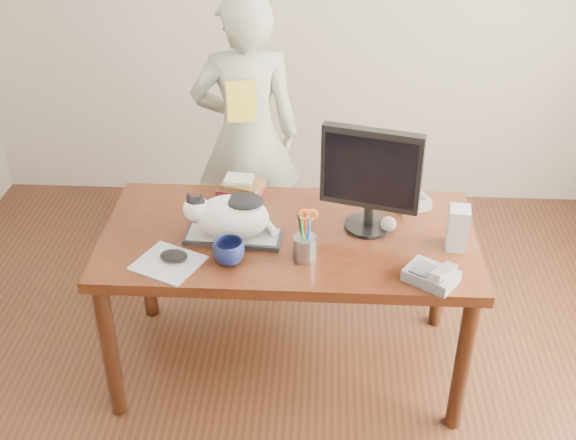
# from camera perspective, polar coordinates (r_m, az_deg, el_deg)

# --- Properties ---
(room) EXTENTS (4.50, 4.50, 4.50)m
(room) POSITION_cam_1_polar(r_m,az_deg,el_deg) (2.27, -0.76, 3.26)
(room) COLOR black
(room) RESTS_ON ground
(desk) EXTENTS (1.60, 0.80, 0.75)m
(desk) POSITION_cam_1_polar(r_m,az_deg,el_deg) (3.24, 0.12, -2.49)
(desk) COLOR black
(desk) RESTS_ON ground
(keyboard) EXTENTS (0.42, 0.18, 0.02)m
(keyboard) POSITION_cam_1_polar(r_m,az_deg,el_deg) (3.06, -4.35, -1.32)
(keyboard) COLOR black
(keyboard) RESTS_ON desk
(cat) EXTENTS (0.40, 0.21, 0.23)m
(cat) POSITION_cam_1_polar(r_m,az_deg,el_deg) (3.00, -4.68, 0.38)
(cat) COLOR white
(cat) RESTS_ON keyboard
(monitor) EXTENTS (0.42, 0.25, 0.47)m
(monitor) POSITION_cam_1_polar(r_m,az_deg,el_deg) (3.00, 6.55, 3.55)
(monitor) COLOR black
(monitor) RESTS_ON desk
(pen_cup) EXTENTS (0.10, 0.09, 0.24)m
(pen_cup) POSITION_cam_1_polar(r_m,az_deg,el_deg) (2.90, 1.36, -2.01)
(pen_cup) COLOR gray
(pen_cup) RESTS_ON desk
(mousepad) EXTENTS (0.32, 0.31, 0.01)m
(mousepad) POSITION_cam_1_polar(r_m,az_deg,el_deg) (2.95, -9.44, -3.37)
(mousepad) COLOR #ACB0B9
(mousepad) RESTS_ON desk
(mouse) EXTENTS (0.13, 0.11, 0.04)m
(mouse) POSITION_cam_1_polar(r_m,az_deg,el_deg) (2.95, -9.02, -2.80)
(mouse) COLOR black
(mouse) RESTS_ON mousepad
(coffee_mug) EXTENTS (0.17, 0.17, 0.10)m
(coffee_mug) POSITION_cam_1_polar(r_m,az_deg,el_deg) (2.90, -4.70, -2.54)
(coffee_mug) COLOR #0D1437
(coffee_mug) RESTS_ON desk
(phone) EXTENTS (0.24, 0.22, 0.09)m
(phone) POSITION_cam_1_polar(r_m,az_deg,el_deg) (2.85, 11.32, -4.29)
(phone) COLOR slate
(phone) RESTS_ON desk
(speaker) EXTENTS (0.09, 0.10, 0.19)m
(speaker) POSITION_cam_1_polar(r_m,az_deg,el_deg) (3.04, 13.27, -0.61)
(speaker) COLOR #A7A7AA
(speaker) RESTS_ON desk
(baseball) EXTENTS (0.07, 0.07, 0.07)m
(baseball) POSITION_cam_1_polar(r_m,az_deg,el_deg) (3.12, 7.94, -0.33)
(baseball) COLOR beige
(baseball) RESTS_ON desk
(book_stack) EXTENTS (0.23, 0.19, 0.08)m
(book_stack) POSITION_cam_1_polar(r_m,az_deg,el_deg) (3.38, -3.70, 2.68)
(book_stack) COLOR #4D141A
(book_stack) RESTS_ON desk
(calculator) EXTENTS (0.21, 0.23, 0.06)m
(calculator) POSITION_cam_1_polar(r_m,az_deg,el_deg) (3.33, 9.45, 1.71)
(calculator) COLOR slate
(calculator) RESTS_ON desk
(person) EXTENTS (0.62, 0.46, 1.56)m
(person) POSITION_cam_1_polar(r_m,az_deg,el_deg) (3.86, -3.27, 6.64)
(person) COLOR silver
(person) RESTS_ON ground
(held_book) EXTENTS (0.16, 0.11, 0.20)m
(held_book) POSITION_cam_1_polar(r_m,az_deg,el_deg) (3.60, -3.69, 9.35)
(held_book) COLOR gold
(held_book) RESTS_ON person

